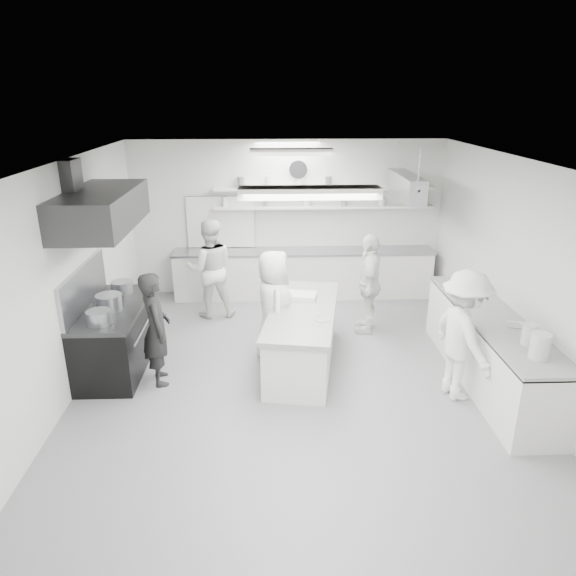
{
  "coord_description": "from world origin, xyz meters",
  "views": [
    {
      "loc": [
        -0.38,
        -6.59,
        3.78
      ],
      "look_at": [
        -0.1,
        0.6,
        1.13
      ],
      "focal_mm": 32.8,
      "sensor_mm": 36.0,
      "label": 1
    }
  ],
  "objects_px": {
    "prep_island": "(302,338)",
    "cook_stove": "(156,329)",
    "stove": "(117,339)",
    "back_counter": "(303,274)",
    "cook_back": "(210,269)",
    "right_counter": "(489,350)"
  },
  "relations": [
    {
      "from": "prep_island",
      "to": "cook_stove",
      "type": "xyz_separation_m",
      "value": [
        -2.02,
        -0.43,
        0.38
      ]
    },
    {
      "from": "stove",
      "to": "cook_stove",
      "type": "bearing_deg",
      "value": -32.75
    },
    {
      "from": "back_counter",
      "to": "cook_back",
      "type": "height_order",
      "value": "cook_back"
    },
    {
      "from": "stove",
      "to": "back_counter",
      "type": "xyz_separation_m",
      "value": [
        2.9,
        2.8,
        0.01
      ]
    },
    {
      "from": "back_counter",
      "to": "cook_back",
      "type": "distance_m",
      "value": 1.99
    },
    {
      "from": "stove",
      "to": "cook_stove",
      "type": "relative_size",
      "value": 1.13
    },
    {
      "from": "cook_back",
      "to": "cook_stove",
      "type": "bearing_deg",
      "value": 69.89
    },
    {
      "from": "back_counter",
      "to": "right_counter",
      "type": "distance_m",
      "value": 4.13
    },
    {
      "from": "right_counter",
      "to": "cook_back",
      "type": "distance_m",
      "value": 4.78
    },
    {
      "from": "stove",
      "to": "back_counter",
      "type": "distance_m",
      "value": 4.03
    },
    {
      "from": "stove",
      "to": "prep_island",
      "type": "distance_m",
      "value": 2.7
    },
    {
      "from": "back_counter",
      "to": "right_counter",
      "type": "relative_size",
      "value": 1.52
    },
    {
      "from": "right_counter",
      "to": "prep_island",
      "type": "bearing_deg",
      "value": 166.99
    },
    {
      "from": "cook_back",
      "to": "prep_island",
      "type": "bearing_deg",
      "value": 120.79
    },
    {
      "from": "cook_stove",
      "to": "stove",
      "type": "bearing_deg",
      "value": 40.03
    },
    {
      "from": "back_counter",
      "to": "cook_stove",
      "type": "relative_size",
      "value": 3.13
    },
    {
      "from": "back_counter",
      "to": "right_counter",
      "type": "bearing_deg",
      "value": -55.35
    },
    {
      "from": "right_counter",
      "to": "cook_back",
      "type": "height_order",
      "value": "cook_back"
    },
    {
      "from": "cook_stove",
      "to": "cook_back",
      "type": "xyz_separation_m",
      "value": [
        0.5,
        2.32,
        0.09
      ]
    },
    {
      "from": "cook_stove",
      "to": "cook_back",
      "type": "height_order",
      "value": "cook_back"
    },
    {
      "from": "back_counter",
      "to": "right_counter",
      "type": "height_order",
      "value": "right_counter"
    },
    {
      "from": "right_counter",
      "to": "prep_island",
      "type": "xyz_separation_m",
      "value": [
        -2.55,
        0.59,
        -0.05
      ]
    }
  ]
}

